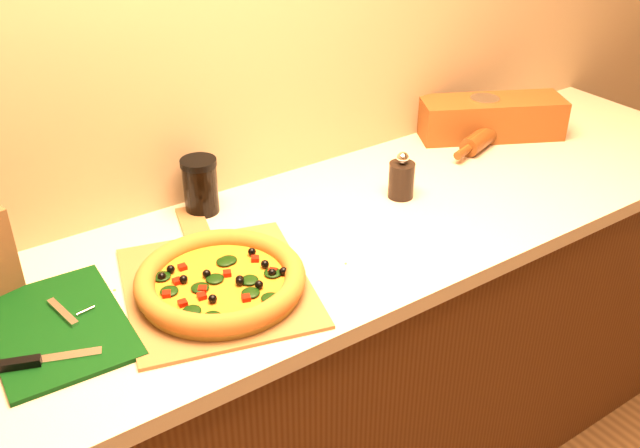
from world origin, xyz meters
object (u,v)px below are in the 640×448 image
at_px(rolling_pin, 490,132).
at_px(coffee_canister, 483,116).
at_px(cutting_board, 57,328).
at_px(dark_jar, 200,186).
at_px(pepper_grinder, 401,179).
at_px(pizza_peel, 216,282).
at_px(pizza, 221,280).

bearing_deg(rolling_pin, coffee_canister, 78.30).
distance_m(cutting_board, dark_jar, 0.53).
distance_m(cutting_board, pepper_grinder, 0.92).
height_order(pepper_grinder, coffee_canister, pepper_grinder).
distance_m(pepper_grinder, dark_jar, 0.52).
xyz_separation_m(pizza_peel, rolling_pin, (1.04, 0.20, 0.02)).
bearing_deg(coffee_canister, cutting_board, -171.42).
distance_m(pizza, pepper_grinder, 0.60).
bearing_deg(rolling_pin, dark_jar, 173.46).
relative_size(pizza, coffee_canister, 2.89).
xyz_separation_m(pizza_peel, coffee_canister, (1.05, 0.24, 0.06)).
height_order(rolling_pin, coffee_canister, coffee_canister).
height_order(pizza_peel, coffee_canister, coffee_canister).
bearing_deg(pizza_peel, pizza, -81.68).
bearing_deg(pizza, cutting_board, 167.68).
distance_m(pizza, dark_jar, 0.36).
xyz_separation_m(pizza_peel, cutting_board, (-0.33, 0.03, 0.00)).
xyz_separation_m(pizza_peel, pepper_grinder, (0.59, 0.08, 0.05)).
bearing_deg(pepper_grinder, cutting_board, -177.29).
bearing_deg(coffee_canister, pepper_grinder, -160.43).
bearing_deg(pizza_peel, dark_jar, 83.80).
height_order(pepper_grinder, dark_jar, dark_jar).
relative_size(pizza, rolling_pin, 0.88).
bearing_deg(dark_jar, cutting_board, -149.24).
bearing_deg(pepper_grinder, coffee_canister, 19.57).
relative_size(pepper_grinder, rolling_pin, 0.31).
bearing_deg(pizza_peel, cutting_board, -170.61).
relative_size(cutting_board, rolling_pin, 0.88).
bearing_deg(pizza, coffee_canister, 14.86).
bearing_deg(pizza, rolling_pin, 12.63).
xyz_separation_m(cutting_board, rolling_pin, (1.37, 0.16, 0.02)).
distance_m(pizza_peel, pepper_grinder, 0.59).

